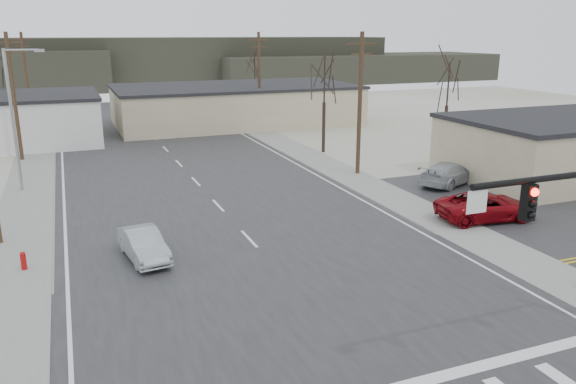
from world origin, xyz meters
The scene contains 23 objects.
ground centered at (0.00, 0.00, 0.00)m, with size 140.00×140.00×0.00m, color silver.
main_road centered at (0.00, 15.00, 0.02)m, with size 18.00×110.00×0.05m, color #272729.
cross_road centered at (0.00, 0.00, 0.02)m, with size 90.00×10.00×0.04m, color #272729.
sidewalk_left centered at (-10.60, 20.00, 0.03)m, with size 3.00×90.00×0.06m, color gray.
sidewalk_right centered at (10.60, 20.00, 0.03)m, with size 3.00×90.00×0.06m, color gray.
fire_hydrant centered at (-10.20, 8.00, 0.45)m, with size 0.24×0.24×0.87m.
building_right_far centered at (10.00, 44.00, 2.15)m, with size 26.30×14.30×4.30m.
building_lot centered at (24.00, 12.00, 2.16)m, with size 14.30×10.30×4.30m.
upole_left_c centered at (-11.50, 32.00, 5.22)m, with size 2.20×0.30×10.00m.
upole_left_d centered at (-11.50, 52.00, 5.22)m, with size 2.20×0.30×10.00m.
upole_right_a centered at (11.50, 18.00, 5.22)m, with size 2.20×0.30×10.00m.
upole_right_b centered at (11.50, 40.00, 5.22)m, with size 2.20×0.30×10.00m.
streetlight_main centered at (-10.80, 22.00, 5.09)m, with size 2.40×0.25×9.00m.
tree_right_mid centered at (12.50, 26.00, 5.93)m, with size 3.74×3.74×8.33m.
tree_right_far centered at (15.00, 52.00, 5.58)m, with size 3.52×3.52×7.84m.
tree_lot centered at (22.00, 22.00, 5.58)m, with size 3.52×3.52×7.84m.
hill_center centered at (15.00, 96.00, 4.50)m, with size 80.00×18.00×9.00m, color #333026.
hill_right centered at (50.00, 90.00, 2.75)m, with size 60.00×18.00×5.50m, color #333026.
sedan_crossing centered at (-5.20, 7.35, 0.72)m, with size 1.43×4.11×1.35m, color #949B9E.
car_far_a centered at (7.25, 50.48, 0.80)m, with size 2.11×5.19×1.51m, color black.
car_far_b centered at (0.54, 50.03, 0.77)m, with size 1.72×4.27×1.45m, color black.
car_parked_red centered at (12.96, 6.11, 0.79)m, with size 2.51×5.45×1.51m, color maroon.
car_parked_silver centered at (15.76, 13.00, 0.79)m, with size 2.12×5.22×1.51m, color #9CA1A6.
Camera 1 is at (-7.86, -17.05, 9.92)m, focal length 35.00 mm.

